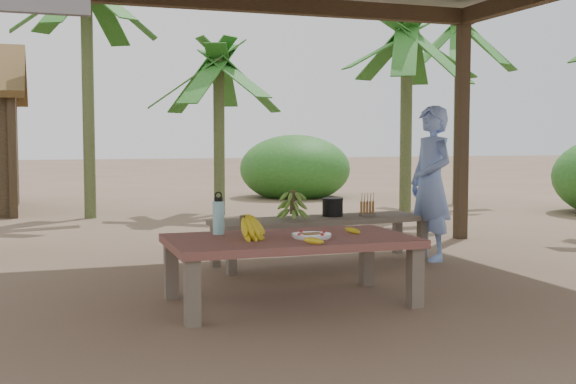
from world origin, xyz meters
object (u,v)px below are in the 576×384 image
object	(u,v)px
bench	(322,223)
water_flask	(219,216)
plate	(312,236)
woman	(431,183)
ripe_banana_bunch	(242,226)
cooking_pot	(333,208)
work_table	(290,245)

from	to	relation	value
bench	water_flask	xyz separation A→B (m)	(-1.34, -1.25, 0.24)
plate	woman	size ratio (longest dim) A/B	0.19
ripe_banana_bunch	water_flask	world-z (taller)	water_flask
cooking_pot	woman	distance (m)	1.03
water_flask	woman	world-z (taller)	woman
water_flask	cooking_pot	distance (m)	2.02
ripe_banana_bunch	cooking_pot	bearing A→B (deg)	50.09
ripe_banana_bunch	water_flask	size ratio (longest dim) A/B	0.96
water_flask	cooking_pot	xyz separation A→B (m)	(1.50, 1.35, -0.10)
woman	work_table	bearing A→B (deg)	-59.40
work_table	bench	size ratio (longest dim) A/B	0.80
work_table	woman	world-z (taller)	woman
plate	woman	xyz separation A→B (m)	(1.86, 1.49, 0.26)
work_table	cooking_pot	xyz separation A→B (m)	(1.03, 1.66, 0.10)
ripe_banana_bunch	plate	world-z (taller)	ripe_banana_bunch
woman	ripe_banana_bunch	bearing A→B (deg)	-63.67
work_table	plate	distance (m)	0.19
cooking_pot	woman	xyz separation A→B (m)	(0.95, -0.29, 0.24)
ripe_banana_bunch	woman	distance (m)	2.73
bench	water_flask	distance (m)	1.85
plate	water_flask	distance (m)	0.75
bench	plate	xyz separation A→B (m)	(-0.75, -1.68, 0.12)
bench	woman	size ratio (longest dim) A/B	1.44
ripe_banana_bunch	cooking_pot	world-z (taller)	ripe_banana_bunch
plate	cooking_pot	xyz separation A→B (m)	(0.90, 1.78, 0.02)
bench	woman	bearing A→B (deg)	-15.01
water_flask	ripe_banana_bunch	bearing A→B (deg)	-72.65
work_table	plate	xyz separation A→B (m)	(0.13, -0.12, 0.08)
work_table	cooking_pot	world-z (taller)	cooking_pot
plate	water_flask	xyz separation A→B (m)	(-0.59, 0.43, 0.12)
bench	cooking_pot	size ratio (longest dim) A/B	10.88
work_table	cooking_pot	size ratio (longest dim) A/B	8.75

